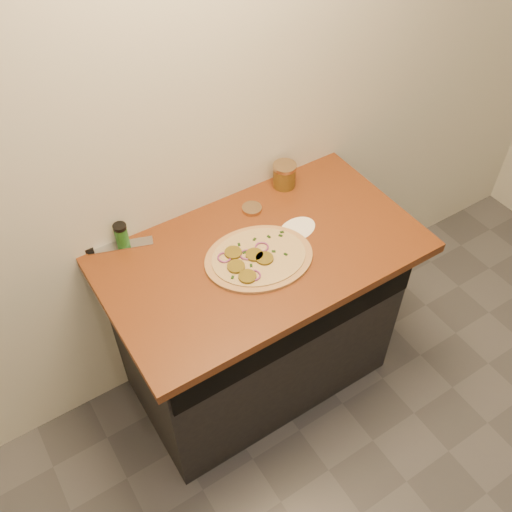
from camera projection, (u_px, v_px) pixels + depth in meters
cabinet at (257, 320)px, 2.48m from camera, size 1.10×0.60×0.86m
countertop at (262, 253)px, 2.14m from camera, size 1.20×0.70×0.04m
pizza at (258, 258)px, 2.08m from camera, size 0.47×0.47×0.03m
chefs_knife at (97, 249)px, 2.12m from camera, size 0.34×0.15×0.02m
mason_jar_lid at (252, 209)px, 2.27m from camera, size 0.10×0.10×0.02m
salsa_jar at (284, 175)px, 2.34m from camera, size 0.10×0.10×0.11m
spice_shaker at (122, 235)px, 2.10m from camera, size 0.05×0.05×0.10m
flour_spill at (297, 229)px, 2.20m from camera, size 0.19×0.19×0.00m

